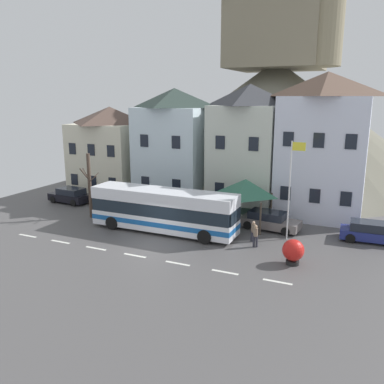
{
  "coord_description": "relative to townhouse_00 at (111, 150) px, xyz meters",
  "views": [
    {
      "loc": [
        12.91,
        -21.97,
        9.7
      ],
      "look_at": [
        0.42,
        5.9,
        2.45
      ],
      "focal_mm": 37.45,
      "sensor_mm": 36.0,
      "label": 1
    }
  ],
  "objects": [
    {
      "name": "bus_shelter",
      "position": [
        16.1,
        -5.55,
        -1.36
      ],
      "size": [
        3.6,
        3.6,
        3.68
      ],
      "color": "#473D33",
      "rests_on": "ground_plane"
    },
    {
      "name": "townhouse_03",
      "position": [
        20.91,
        -0.08,
        1.45
      ],
      "size": [
        6.71,
        6.38,
        11.67
      ],
      "color": "silver",
      "rests_on": "ground_plane"
    },
    {
      "name": "public_bench",
      "position": [
        15.88,
        -3.84,
        -3.91
      ],
      "size": [
        1.51,
        0.48,
        0.87
      ],
      "color": "#33473D",
      "rests_on": "ground_plane"
    },
    {
      "name": "bare_tree_00",
      "position": [
        3.87,
        -8.6,
        -1.66
      ],
      "size": [
        1.46,
        1.86,
        5.31
      ],
      "color": "#47382D",
      "rests_on": "ground_plane"
    },
    {
      "name": "transit_bus",
      "position": [
        11.04,
        -9.34,
        -2.8
      ],
      "size": [
        11.1,
        2.63,
        3.14
      ],
      "rotation": [
        0.0,
        0.0,
        0.0
      ],
      "color": "white",
      "rests_on": "ground_plane"
    },
    {
      "name": "parked_car_03",
      "position": [
        4.04,
        -5.1,
        -3.69
      ],
      "size": [
        4.64,
        2.19,
        1.43
      ],
      "rotation": [
        0.0,
        0.0,
        3.05
      ],
      "color": "slate",
      "rests_on": "ground_plane"
    },
    {
      "name": "ground_plane",
      "position": [
        11.57,
        -12.24,
        -4.41
      ],
      "size": [
        40.0,
        60.0,
        0.07
      ],
      "color": "#514F4F"
    },
    {
      "name": "townhouse_01",
      "position": [
        7.51,
        -0.31,
        0.88
      ],
      "size": [
        6.33,
        5.92,
        10.52
      ],
      "color": "silver",
      "rests_on": "ground_plane"
    },
    {
      "name": "pedestrian_00",
      "position": [
        17.65,
        -8.65,
        -3.6
      ],
      "size": [
        0.32,
        0.32,
        1.45
      ],
      "color": "#2D2D38",
      "rests_on": "ground_plane"
    },
    {
      "name": "hilltop_castle",
      "position": [
        13.1,
        16.42,
        3.15
      ],
      "size": [
        39.55,
        39.55,
        23.18
      ],
      "color": "#696657",
      "rests_on": "ground_plane"
    },
    {
      "name": "townhouse_02",
      "position": [
        14.56,
        0.15,
        1.03
      ],
      "size": [
        5.64,
        6.83,
        10.82
      ],
      "color": "beige",
      "rests_on": "ground_plane"
    },
    {
      "name": "parked_car_00",
      "position": [
        18.04,
        -5.62,
        -3.71
      ],
      "size": [
        4.57,
        2.25,
        1.37
      ],
      "rotation": [
        0.0,
        0.0,
        -0.11
      ],
      "color": "slate",
      "rests_on": "ground_plane"
    },
    {
      "name": "pedestrian_01",
      "position": [
        18.08,
        -9.66,
        -3.54
      ],
      "size": [
        0.33,
        0.3,
        1.53
      ],
      "color": "#2D2D38",
      "rests_on": "ground_plane"
    },
    {
      "name": "parked_car_01",
      "position": [
        -0.92,
        -5.56,
        -3.7
      ],
      "size": [
        4.07,
        2.21,
        1.41
      ],
      "rotation": [
        0.0,
        0.0,
        3.06
      ],
      "color": "black",
      "rests_on": "ground_plane"
    },
    {
      "name": "parked_car_02",
      "position": [
        25.07,
        -5.36,
        -3.71
      ],
      "size": [
        4.25,
        2.01,
        1.38
      ],
      "rotation": [
        0.0,
        0.0,
        0.04
      ],
      "color": "navy",
      "rests_on": "ground_plane"
    },
    {
      "name": "harbour_buoy",
      "position": [
        20.87,
        -11.5,
        -3.54
      ],
      "size": [
        1.29,
        1.29,
        1.54
      ],
      "color": "black",
      "rests_on": "ground_plane"
    },
    {
      "name": "townhouse_00",
      "position": [
        0.0,
        0.0,
        0.0
      ],
      "size": [
        6.8,
        6.54,
        8.77
      ],
      "color": "beige",
      "rests_on": "ground_plane"
    },
    {
      "name": "flagpole",
      "position": [
        19.76,
        -7.27,
        -0.38
      ],
      "size": [
        0.95,
        0.1,
        6.88
      ],
      "color": "silver",
      "rests_on": "ground_plane"
    }
  ]
}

